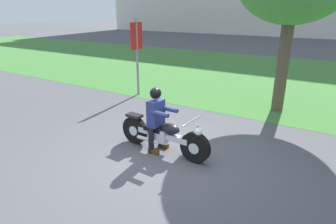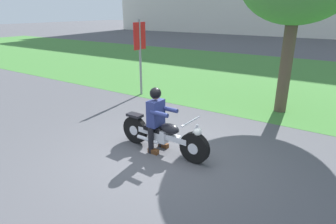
% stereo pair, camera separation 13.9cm
% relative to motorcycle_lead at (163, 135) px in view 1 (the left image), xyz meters
% --- Properties ---
extents(ground, '(120.00, 120.00, 0.00)m').
position_rel_motorcycle_lead_xyz_m(ground, '(0.10, -0.22, -0.39)').
color(ground, '#4C4C51').
extents(grass_verge, '(60.00, 12.00, 0.01)m').
position_rel_motorcycle_lead_xyz_m(grass_verge, '(0.10, 8.93, -0.39)').
color(grass_verge, '#3D7533').
rests_on(grass_verge, ground).
extents(motorcycle_lead, '(2.20, 0.66, 0.88)m').
position_rel_motorcycle_lead_xyz_m(motorcycle_lead, '(0.00, 0.00, 0.00)').
color(motorcycle_lead, black).
rests_on(motorcycle_lead, ground).
extents(rider_lead, '(0.56, 0.48, 1.40)m').
position_rel_motorcycle_lead_xyz_m(rider_lead, '(-0.17, 0.01, 0.43)').
color(rider_lead, black).
rests_on(rider_lead, ground).
extents(sign_banner, '(0.08, 0.60, 2.60)m').
position_rel_motorcycle_lead_xyz_m(sign_banner, '(-3.18, 3.25, 1.33)').
color(sign_banner, gray).
rests_on(sign_banner, ground).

